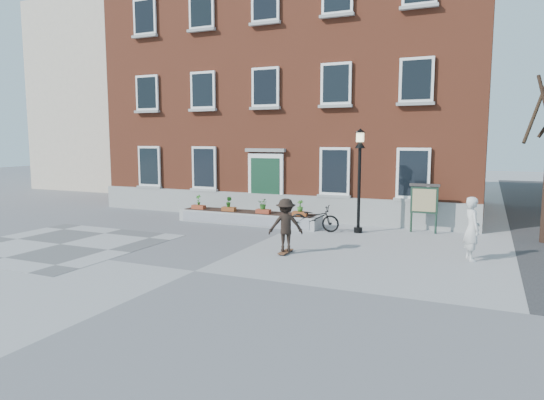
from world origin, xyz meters
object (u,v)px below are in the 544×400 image
at_px(bicycle, 314,218).
at_px(skateboarder, 286,225).
at_px(notice_board, 424,200).
at_px(lamp_post, 360,166).
at_px(bystander, 472,229).

distance_m(bicycle, skateboarder, 3.91).
bearing_deg(skateboarder, notice_board, 56.32).
relative_size(lamp_post, notice_board, 2.10).
xyz_separation_m(bicycle, bystander, (5.68, -2.44, 0.43)).
xyz_separation_m(bystander, skateboarder, (-5.28, -1.43, -0.04)).
bearing_deg(notice_board, lamp_post, -157.02).
xyz_separation_m(bystander, lamp_post, (-4.06, 2.85, 1.60)).
height_order(notice_board, skateboarder, notice_board).
xyz_separation_m(lamp_post, skateboarder, (-1.22, -4.28, -1.65)).
distance_m(lamp_post, notice_board, 2.77).
relative_size(bicycle, skateboarder, 1.12).
distance_m(bystander, skateboarder, 5.47).
xyz_separation_m(bicycle, lamp_post, (1.62, 0.41, 2.03)).
xyz_separation_m(bicycle, skateboarder, (0.40, -3.87, 0.38)).
height_order(bystander, lamp_post, lamp_post).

